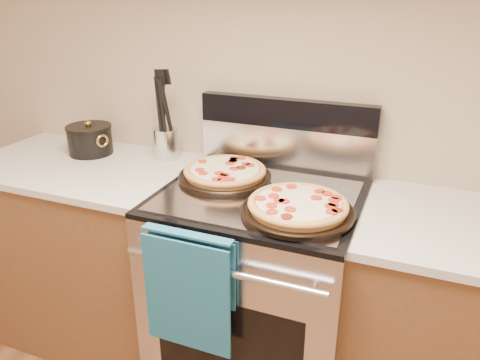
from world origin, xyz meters
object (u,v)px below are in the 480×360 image
at_px(pepperoni_pizza_front, 298,207).
at_px(saucepan, 90,141).
at_px(range_body, 259,295).
at_px(utensil_crock, 166,143).
at_px(pepperoni_pizza_back, 225,173).

height_order(pepperoni_pizza_front, saucepan, saucepan).
relative_size(pepperoni_pizza_front, saucepan, 1.87).
bearing_deg(range_body, utensil_crock, 156.45).
distance_m(pepperoni_pizza_back, pepperoni_pizza_front, 0.41).
bearing_deg(pepperoni_pizza_back, range_body, -21.25).
xyz_separation_m(pepperoni_pizza_back, pepperoni_pizza_front, (0.36, -0.20, 0.00)).
relative_size(range_body, saucepan, 4.38).
bearing_deg(pepperoni_pizza_back, utensil_crock, 155.35).
distance_m(pepperoni_pizza_back, utensil_crock, 0.41).
relative_size(pepperoni_pizza_front, utensil_crock, 2.70).
xyz_separation_m(range_body, utensil_crock, (-0.55, 0.24, 0.53)).
bearing_deg(utensil_crock, pepperoni_pizza_front, -26.86).
distance_m(range_body, saucepan, 1.07).
distance_m(range_body, pepperoni_pizza_front, 0.55).
height_order(range_body, pepperoni_pizza_front, pepperoni_pizza_front).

